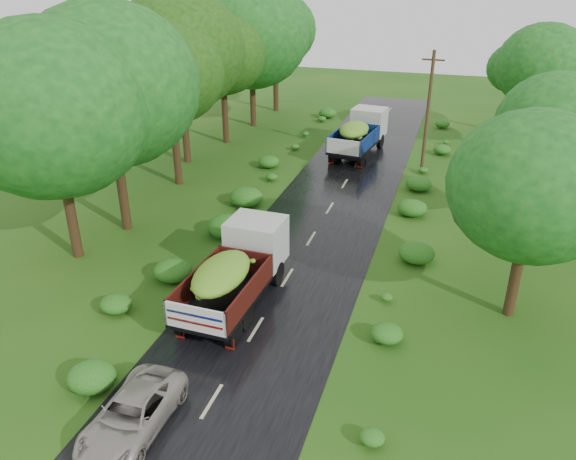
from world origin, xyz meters
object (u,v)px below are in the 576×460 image
at_px(truck_near, 237,267).
at_px(car, 132,414).
at_px(truck_far, 360,132).
at_px(utility_pole, 428,112).

relative_size(truck_near, car, 1.65).
xyz_separation_m(truck_far, car, (-1.43, -28.06, -1.01)).
bearing_deg(truck_near, car, -90.88).
relative_size(truck_far, car, 1.71).
bearing_deg(car, truck_near, 86.96).
distance_m(truck_near, truck_far, 20.70).
relative_size(truck_far, utility_pole, 0.90).
xyz_separation_m(truck_near, car, (-0.38, -7.39, -0.99)).
distance_m(truck_far, utility_pole, 5.86).
xyz_separation_m(car, utility_pole, (6.07, 25.40, 3.39)).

